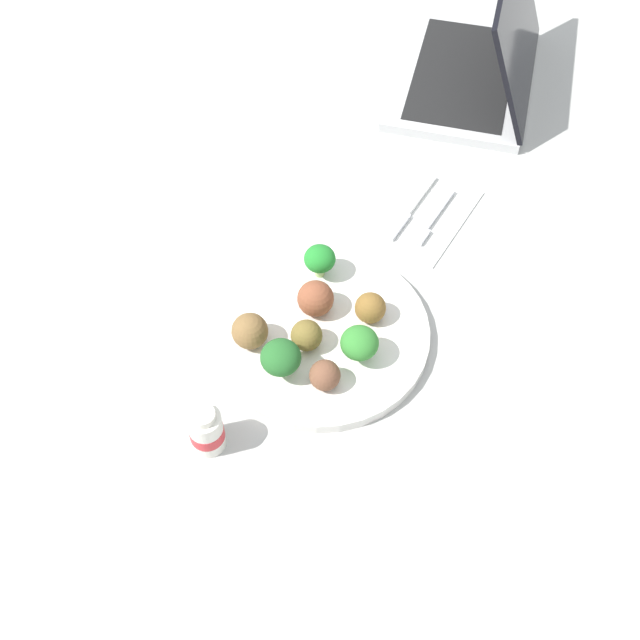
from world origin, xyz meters
name	(u,v)px	position (x,y,z in m)	size (l,w,h in m)	color
ground_plane	(320,336)	(0.00, 0.00, 0.00)	(4.00, 4.00, 0.00)	#B2B2AD
plate	(320,333)	(0.00, 0.00, 0.01)	(0.28, 0.28, 0.02)	white
broccoli_floret_mid_right	(320,259)	(-0.07, -0.05, 0.05)	(0.04, 0.04, 0.05)	#9FC174
broccoli_floret_front_right	(359,343)	(0.01, 0.06, 0.05)	(0.05, 0.05, 0.05)	#95C57B
broccoli_floret_back_left	(284,360)	(0.08, 0.00, 0.05)	(0.05, 0.05, 0.05)	#90BF69
meatball_mid_right	(370,308)	(-0.05, 0.04, 0.04)	(0.04, 0.04, 0.04)	brown
meatball_near_rim	(250,331)	(0.07, -0.06, 0.04)	(0.05, 0.05, 0.05)	brown
meatball_back_right	(308,336)	(0.03, 0.00, 0.04)	(0.04, 0.04, 0.04)	brown
meatball_far_rim	(316,298)	(-0.02, -0.02, 0.04)	(0.05, 0.05, 0.05)	brown
meatball_front_right	(325,375)	(0.06, 0.05, 0.03)	(0.04, 0.04, 0.04)	brown
napkin	(422,213)	(-0.26, -0.01, 0.00)	(0.17, 0.12, 0.01)	white
fork	(431,219)	(-0.26, 0.01, 0.01)	(0.12, 0.03, 0.01)	silver
knife	(409,209)	(-0.25, -0.02, 0.01)	(0.15, 0.03, 0.01)	white
yogurt_bottle	(206,430)	(0.20, -0.02, 0.03)	(0.04, 0.04, 0.07)	white
laptop	(478,64)	(-0.57, -0.09, 0.04)	(0.38, 0.32, 0.20)	silver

